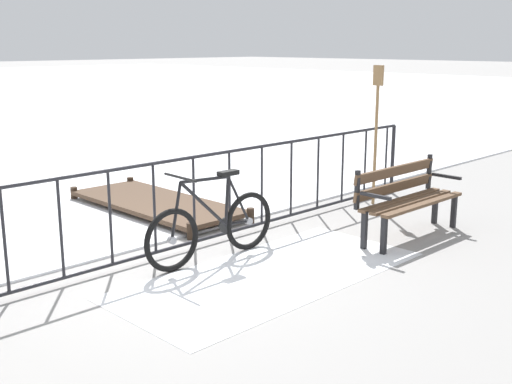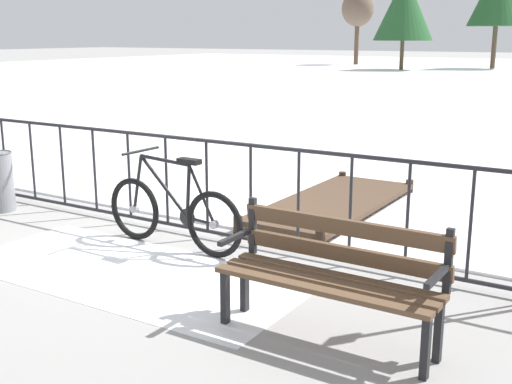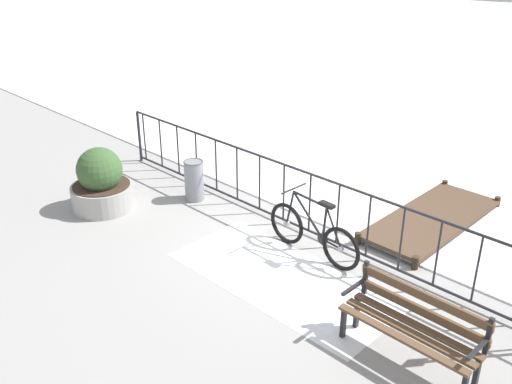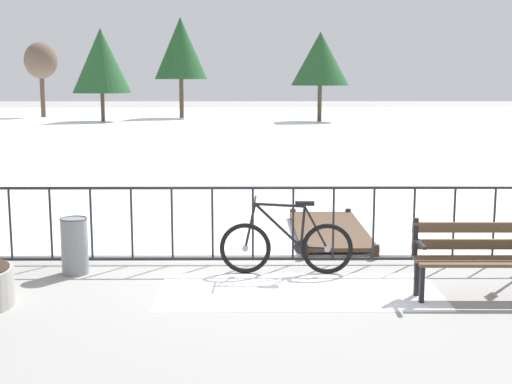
% 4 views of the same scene
% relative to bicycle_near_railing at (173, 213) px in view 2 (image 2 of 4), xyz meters
% --- Properties ---
extents(ground_plane, '(160.00, 160.00, 0.00)m').
position_rel_bicycle_near_railing_xyz_m(ground_plane, '(-0.43, 0.44, -0.37)').
color(ground_plane, gray).
extents(snow_patch, '(3.30, 1.49, 0.01)m').
position_rel_bicycle_near_railing_xyz_m(snow_patch, '(0.11, -0.76, -0.36)').
color(snow_patch, white).
rests_on(snow_patch, ground).
extents(railing_fence, '(9.06, 0.06, 1.07)m').
position_rel_bicycle_near_railing_xyz_m(railing_fence, '(-0.43, 0.44, 0.19)').
color(railing_fence, '#232328').
rests_on(railing_fence, ground).
extents(bicycle_near_railing, '(1.71, 0.52, 0.97)m').
position_rel_bicycle_near_railing_xyz_m(bicycle_near_railing, '(0.00, 0.00, 0.00)').
color(bicycle_near_railing, black).
rests_on(bicycle_near_railing, ground).
extents(park_bench, '(1.61, 0.50, 0.89)m').
position_rel_bicycle_near_railing_xyz_m(park_bench, '(2.21, -0.97, 0.14)').
color(park_bench, brown).
rests_on(park_bench, ground).
extents(wooden_dock, '(1.10, 2.83, 0.20)m').
position_rel_bicycle_near_railing_xyz_m(wooden_dock, '(0.79, 2.10, -0.25)').
color(wooden_dock, '#4C3828').
rests_on(wooden_dock, ground).
extents(tree_west_mid, '(3.57, 3.57, 5.70)m').
position_rel_bicycle_near_railing_xyz_m(tree_west_mid, '(-9.60, 34.06, 3.36)').
color(tree_west_mid, brown).
rests_on(tree_west_mid, ground).
extents(tree_east_mid, '(2.27, 2.27, 5.17)m').
position_rel_bicycle_near_railing_xyz_m(tree_east_mid, '(-14.93, 39.56, 3.50)').
color(tree_east_mid, brown).
rests_on(tree_east_mid, ground).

